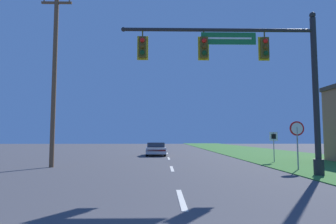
% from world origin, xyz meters
% --- Properties ---
extents(grass_verge_right, '(10.00, 110.00, 0.04)m').
position_xyz_m(grass_verge_right, '(10.50, 30.00, 0.02)').
color(grass_verge_right, '#38752D').
rests_on(grass_verge_right, ground).
extents(road_center_line, '(0.16, 34.80, 0.01)m').
position_xyz_m(road_center_line, '(0.00, 22.00, 0.01)').
color(road_center_line, silver).
rests_on(road_center_line, ground).
extents(signal_mast, '(9.02, 0.47, 7.43)m').
position_xyz_m(signal_mast, '(3.93, 10.85, 4.64)').
color(signal_mast, '#232326').
rests_on(signal_mast, grass_verge_right).
extents(car_ahead, '(1.95, 4.34, 1.19)m').
position_xyz_m(car_ahead, '(-1.12, 26.14, 0.60)').
color(car_ahead, black).
rests_on(car_ahead, ground).
extents(stop_sign, '(0.76, 0.07, 2.50)m').
position_xyz_m(stop_sign, '(6.54, 13.18, 1.86)').
color(stop_sign, gray).
rests_on(stop_sign, grass_verge_right).
extents(route_sign_post, '(0.55, 0.06, 2.03)m').
position_xyz_m(route_sign_post, '(7.06, 17.89, 1.53)').
color(route_sign_post, gray).
rests_on(route_sign_post, grass_verge_right).
extents(utility_pole_near, '(1.80, 0.26, 10.64)m').
position_xyz_m(utility_pole_near, '(-6.86, 15.03, 5.48)').
color(utility_pole_near, brown).
rests_on(utility_pole_near, ground).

